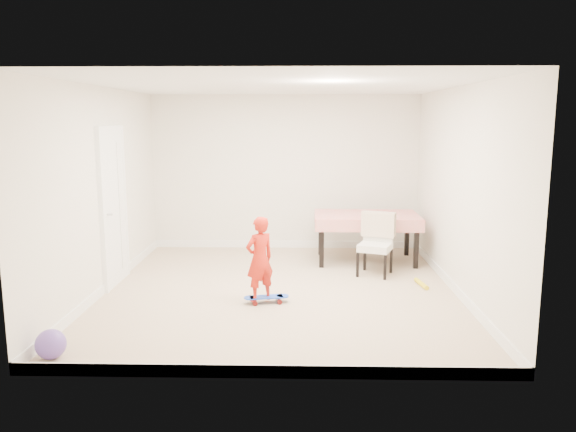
{
  "coord_description": "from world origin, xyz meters",
  "views": [
    {
      "loc": [
        0.27,
        -6.99,
        2.19
      ],
      "look_at": [
        0.1,
        0.2,
        0.95
      ],
      "focal_mm": 35.0,
      "sensor_mm": 36.0,
      "label": 1
    }
  ],
  "objects_px": {
    "dining_table": "(366,238)",
    "dining_chair": "(375,245)",
    "child": "(260,262)",
    "balloon": "(51,344)",
    "skateboard": "(266,300)"
  },
  "relations": [
    {
      "from": "dining_table",
      "to": "dining_chair",
      "type": "xyz_separation_m",
      "value": [
        0.03,
        -0.8,
        0.07
      ]
    },
    {
      "from": "child",
      "to": "balloon",
      "type": "distance_m",
      "value": 2.48
    },
    {
      "from": "dining_chair",
      "to": "skateboard",
      "type": "distance_m",
      "value": 1.99
    },
    {
      "from": "child",
      "to": "balloon",
      "type": "relative_size",
      "value": 3.67
    },
    {
      "from": "child",
      "to": "balloon",
      "type": "bearing_deg",
      "value": 4.69
    },
    {
      "from": "dining_table",
      "to": "skateboard",
      "type": "distance_m",
      "value": 2.54
    },
    {
      "from": "dining_table",
      "to": "child",
      "type": "bearing_deg",
      "value": -125.01
    },
    {
      "from": "balloon",
      "to": "dining_chair",
      "type": "bearing_deg",
      "value": 40.98
    },
    {
      "from": "dining_table",
      "to": "skateboard",
      "type": "relative_size",
      "value": 2.91
    },
    {
      "from": "child",
      "to": "skateboard",
      "type": "bearing_deg",
      "value": 150.28
    },
    {
      "from": "child",
      "to": "dining_chair",
      "type": "bearing_deg",
      "value": -177.49
    },
    {
      "from": "dining_chair",
      "to": "balloon",
      "type": "bearing_deg",
      "value": -117.75
    },
    {
      "from": "skateboard",
      "to": "balloon",
      "type": "distance_m",
      "value": 2.52
    },
    {
      "from": "dining_chair",
      "to": "skateboard",
      "type": "bearing_deg",
      "value": -117.72
    },
    {
      "from": "dining_chair",
      "to": "balloon",
      "type": "distance_m",
      "value": 4.47
    }
  ]
}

